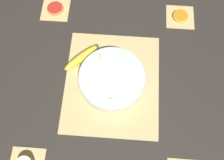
{
  "coord_description": "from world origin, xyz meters",
  "views": [
    {
      "loc": [
        0.41,
        0.03,
        1.03
      ],
      "look_at": [
        0.0,
        0.0,
        0.03
      ],
      "focal_mm": 42.0,
      "sensor_mm": 36.0,
      "label": 1
    }
  ],
  "objects_px": {
    "whole_banana": "(82,57)",
    "orange_slice_whole": "(180,16)",
    "fruit_salad_bowl": "(112,79)",
    "grapefruit_slice": "(55,8)"
  },
  "relations": [
    {
      "from": "orange_slice_whole",
      "to": "grapefruit_slice",
      "type": "relative_size",
      "value": 0.92
    },
    {
      "from": "whole_banana",
      "to": "orange_slice_whole",
      "type": "bearing_deg",
      "value": 120.56
    },
    {
      "from": "fruit_salad_bowl",
      "to": "grapefruit_slice",
      "type": "bearing_deg",
      "value": -140.16
    },
    {
      "from": "fruit_salad_bowl",
      "to": "orange_slice_whole",
      "type": "height_order",
      "value": "fruit_salad_bowl"
    },
    {
      "from": "whole_banana",
      "to": "grapefruit_slice",
      "type": "relative_size",
      "value": 1.94
    },
    {
      "from": "fruit_salad_bowl",
      "to": "whole_banana",
      "type": "height_order",
      "value": "fruit_salad_bowl"
    },
    {
      "from": "whole_banana",
      "to": "grapefruit_slice",
      "type": "bearing_deg",
      "value": -148.4
    },
    {
      "from": "orange_slice_whole",
      "to": "grapefruit_slice",
      "type": "height_order",
      "value": "grapefruit_slice"
    },
    {
      "from": "grapefruit_slice",
      "to": "whole_banana",
      "type": "bearing_deg",
      "value": 31.6
    },
    {
      "from": "fruit_salad_bowl",
      "to": "grapefruit_slice",
      "type": "height_order",
      "value": "fruit_salad_bowl"
    }
  ]
}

